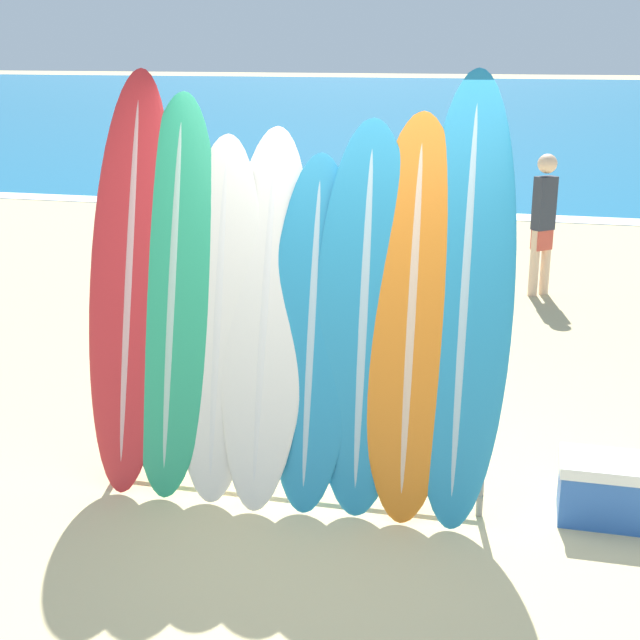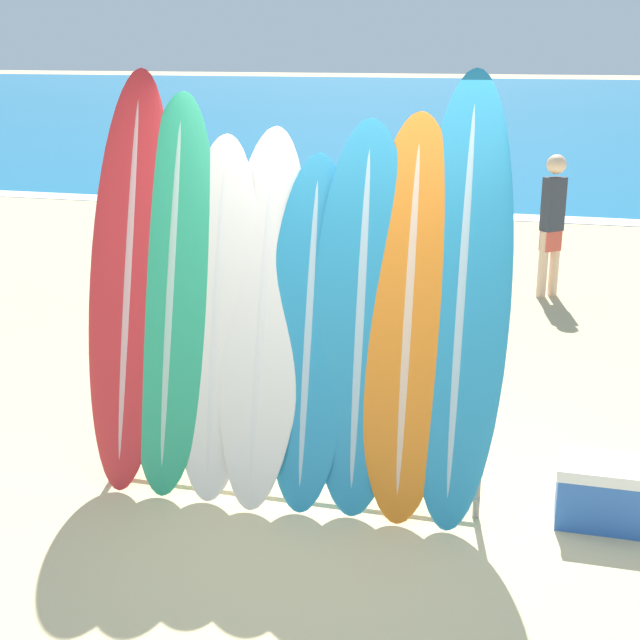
# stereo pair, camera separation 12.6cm
# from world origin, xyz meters

# --- Properties ---
(ground_plane) EXTENTS (160.00, 160.00, 0.00)m
(ground_plane) POSITION_xyz_m (0.00, 0.00, 0.00)
(ground_plane) COLOR tan
(ocean_water) EXTENTS (120.00, 60.00, 0.01)m
(ocean_water) POSITION_xyz_m (0.00, 39.23, 0.00)
(ocean_water) COLOR #146693
(ocean_water) RESTS_ON ground_plane
(surfboard_rack) EXTENTS (2.37, 0.04, 0.87)m
(surfboard_rack) POSITION_xyz_m (-0.39, 0.24, 0.47)
(surfboard_rack) COLOR gray
(surfboard_rack) RESTS_ON ground_plane
(surfboard_slot_0) EXTENTS (0.55, 0.73, 2.56)m
(surfboard_slot_0) POSITION_xyz_m (-1.42, 0.31, 1.28)
(surfboard_slot_0) COLOR red
(surfboard_slot_0) RESTS_ON ground_plane
(surfboard_slot_1) EXTENTS (0.56, 0.69, 2.42)m
(surfboard_slot_1) POSITION_xyz_m (-1.13, 0.29, 1.21)
(surfboard_slot_1) COLOR #289E70
(surfboard_slot_1) RESTS_ON ground_plane
(surfboard_slot_2) EXTENTS (0.55, 0.61, 2.18)m
(surfboard_slot_2) POSITION_xyz_m (-0.84, 0.27, 1.09)
(surfboard_slot_2) COLOR silver
(surfboard_slot_2) RESTS_ON ground_plane
(surfboard_slot_3) EXTENTS (0.54, 0.73, 2.23)m
(surfboard_slot_3) POSITION_xyz_m (-0.55, 0.28, 1.12)
(surfboard_slot_3) COLOR silver
(surfboard_slot_3) RESTS_ON ground_plane
(surfboard_slot_4) EXTENTS (0.53, 0.56, 2.09)m
(surfboard_slot_4) POSITION_xyz_m (-0.25, 0.25, 1.05)
(surfboard_slot_4) COLOR teal
(surfboard_slot_4) RESTS_ON ground_plane
(surfboard_slot_5) EXTENTS (0.59, 0.50, 2.30)m
(surfboard_slot_5) POSITION_xyz_m (0.05, 0.26, 1.15)
(surfboard_slot_5) COLOR teal
(surfboard_slot_5) RESTS_ON ground_plane
(surfboard_slot_6) EXTENTS (0.57, 0.56, 2.34)m
(surfboard_slot_6) POSITION_xyz_m (0.33, 0.26, 1.17)
(surfboard_slot_6) COLOR orange
(surfboard_slot_6) RESTS_ON ground_plane
(surfboard_slot_7) EXTENTS (0.55, 0.62, 2.57)m
(surfboard_slot_7) POSITION_xyz_m (0.62, 0.29, 1.29)
(surfboard_slot_7) COLOR teal
(surfboard_slot_7) RESTS_ON ground_plane
(person_near_water) EXTENTS (0.26, 0.26, 1.56)m
(person_near_water) POSITION_xyz_m (1.09, 5.32, 0.85)
(person_near_water) COLOR beige
(person_near_water) RESTS_ON ground_plane
(person_mid_beach) EXTENTS (0.27, 0.22, 1.65)m
(person_mid_beach) POSITION_xyz_m (-1.15, 2.85, 0.90)
(person_mid_beach) COLOR #846047
(person_mid_beach) RESTS_ON ground_plane
(cooler_box) EXTENTS (0.53, 0.36, 0.38)m
(cooler_box) POSITION_xyz_m (1.48, 0.37, 0.19)
(cooler_box) COLOR #2D60B7
(cooler_box) RESTS_ON ground_plane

